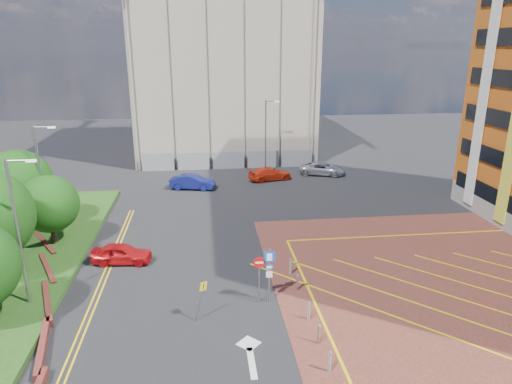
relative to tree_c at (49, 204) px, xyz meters
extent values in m
plane|color=black|center=(13.50, -10.00, -3.19)|extent=(140.00, 140.00, 0.00)
cube|color=brown|center=(27.50, -10.00, -3.18)|extent=(26.00, 26.00, 0.02)
cube|color=maroon|center=(2.90, -12.00, -2.99)|extent=(1.25, 4.56, 0.40)
cube|color=maroon|center=(1.90, -8.00, -2.99)|extent=(1.86, 4.43, 0.40)
cube|color=maroon|center=(0.70, -4.00, -2.99)|extent=(2.29, 4.27, 0.40)
cube|color=maroon|center=(-0.70, 0.00, -2.99)|extent=(2.69, 4.06, 0.40)
cylinder|color=#3D2B1C|center=(0.00, 0.00, -1.99)|extent=(0.36, 0.36, 1.80)
sphere|color=#113C0D|center=(0.00, 0.00, 0.01)|extent=(4.00, 4.00, 4.00)
cylinder|color=#3D2B1C|center=(-3.00, 3.00, -1.79)|extent=(0.36, 0.36, 2.20)
sphere|color=#113C0D|center=(-3.00, 3.00, 0.68)|extent=(5.00, 5.00, 5.00)
cylinder|color=#9EA0A8|center=(1.00, -8.00, 1.11)|extent=(0.16, 0.16, 8.00)
cylinder|color=#9EA0A8|center=(1.60, -8.00, 4.99)|extent=(1.20, 0.10, 0.10)
cube|color=silver|center=(2.20, -8.00, 4.96)|extent=(0.50, 0.15, 0.12)
cylinder|color=#9EA0A8|center=(-1.00, 2.00, 1.11)|extent=(0.16, 0.16, 8.00)
cylinder|color=#9EA0A8|center=(-0.40, 2.00, 4.99)|extent=(1.20, 0.10, 0.10)
cube|color=silver|center=(0.20, 2.00, 4.96)|extent=(0.50, 0.15, 0.12)
cylinder|color=#9EA0A8|center=(17.50, 18.00, 0.81)|extent=(0.16, 0.16, 8.00)
cylinder|color=#9EA0A8|center=(18.10, 18.00, 4.69)|extent=(1.20, 0.10, 0.10)
cube|color=silver|center=(18.70, 18.00, 4.66)|extent=(0.50, 0.15, 0.12)
cylinder|color=#9EA0A8|center=(14.00, -9.00, -1.59)|extent=(0.10, 0.10, 3.20)
cube|color=blue|center=(14.00, -9.03, -0.44)|extent=(0.60, 0.04, 0.60)
cube|color=white|center=(14.00, -9.06, -0.44)|extent=(0.30, 0.02, 0.42)
cube|color=blue|center=(14.00, -9.03, -1.04)|extent=(0.40, 0.04, 0.25)
cube|color=white|center=(14.00, -9.06, -1.04)|extent=(0.28, 0.02, 0.14)
cube|color=white|center=(14.00, -9.03, -1.49)|extent=(0.35, 0.04, 0.35)
cylinder|color=#9EA0A8|center=(13.45, -9.00, -1.84)|extent=(0.08, 0.08, 2.70)
cylinder|color=red|center=(13.45, -9.03, -0.74)|extent=(0.64, 0.04, 0.64)
cube|color=white|center=(13.45, -9.06, -0.74)|extent=(0.44, 0.02, 0.10)
cylinder|color=#9EA0A8|center=(10.21, -10.41, -2.09)|extent=(0.59, 0.08, 2.16)
cube|color=yellow|center=(10.43, -10.44, -1.19)|extent=(0.41, 0.41, 0.54)
cylinder|color=black|center=(15.80, -15.00, -2.72)|extent=(0.14, 0.14, 0.90)
cylinder|color=#9EA0A8|center=(15.80, -13.00, -2.72)|extent=(0.14, 0.14, 0.90)
cylinder|color=black|center=(15.80, -11.00, -2.72)|extent=(0.14, 0.14, 0.90)
cylinder|color=#9EA0A8|center=(15.80, -8.00, -2.72)|extent=(0.14, 0.14, 0.90)
cylinder|color=black|center=(15.80, -6.00, -2.72)|extent=(0.14, 0.14, 0.90)
cube|color=#B5A894|center=(13.50, 30.00, 7.81)|extent=(21.20, 19.20, 22.00)
cube|color=orange|center=(15.50, 32.00, 13.81)|extent=(0.90, 0.90, 34.00)
cube|color=gray|center=(14.50, 20.00, -2.19)|extent=(21.60, 0.06, 2.00)
imported|color=red|center=(5.13, -3.14, -2.54)|extent=(4.00, 1.96, 1.31)
imported|color=navy|center=(9.47, 12.62, -2.47)|extent=(4.64, 2.48, 1.45)
imported|color=red|center=(17.55, 14.87, -2.52)|extent=(4.94, 2.95, 1.34)
imported|color=#AEAEB5|center=(23.56, 16.28, -2.51)|extent=(5.38, 3.67, 1.37)
camera|label=1|loc=(10.70, -31.03, 10.38)|focal=32.00mm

